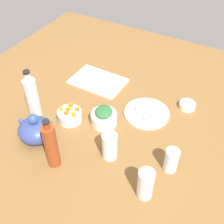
# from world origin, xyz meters

# --- Properties ---
(tabletop) EXTENTS (1.90, 1.90, 0.03)m
(tabletop) POSITION_xyz_m (0.00, 0.00, 0.01)
(tabletop) COLOR brown
(tabletop) RESTS_ON ground
(cutting_board) EXTENTS (0.31, 0.21, 0.01)m
(cutting_board) POSITION_xyz_m (0.22, -0.24, 0.03)
(cutting_board) COLOR white
(cutting_board) RESTS_ON tabletop
(plate_tofu) EXTENTS (0.23, 0.23, 0.01)m
(plate_tofu) POSITION_xyz_m (-0.14, -0.12, 0.04)
(plate_tofu) COLOR white
(plate_tofu) RESTS_ON tabletop
(bowl_greens) EXTENTS (0.13, 0.13, 0.06)m
(bowl_greens) POSITION_xyz_m (0.02, 0.04, 0.06)
(bowl_greens) COLOR white
(bowl_greens) RESTS_ON tabletop
(bowl_carrots) EXTENTS (0.12, 0.12, 0.06)m
(bowl_carrots) POSITION_xyz_m (0.18, 0.11, 0.06)
(bowl_carrots) COLOR white
(bowl_carrots) RESTS_ON tabletop
(bowl_small_side) EXTENTS (0.08, 0.08, 0.03)m
(bowl_small_side) POSITION_xyz_m (-0.30, -0.27, 0.05)
(bowl_small_side) COLOR white
(bowl_small_side) RESTS_ON tabletop
(teapot) EXTENTS (0.18, 0.16, 0.15)m
(teapot) POSITION_xyz_m (0.25, 0.28, 0.09)
(teapot) COLOR #334382
(teapot) RESTS_ON tabletop
(bottle_0) EXTENTS (0.06, 0.06, 0.26)m
(bottle_0) POSITION_xyz_m (0.09, 0.36, 0.15)
(bottle_0) COLOR #923B1A
(bottle_0) RESTS_ON tabletop
(bottle_1) EXTENTS (0.06, 0.06, 0.27)m
(bottle_1) POSITION_xyz_m (0.36, 0.16, 0.14)
(bottle_1) COLOR silver
(bottle_1) RESTS_ON tabletop
(drinking_glass_0) EXTENTS (0.06, 0.06, 0.14)m
(drinking_glass_0) POSITION_xyz_m (-0.32, 0.31, 0.10)
(drinking_glass_0) COLOR white
(drinking_glass_0) RESTS_ON tabletop
(drinking_glass_1) EXTENTS (0.07, 0.07, 0.13)m
(drinking_glass_1) POSITION_xyz_m (-0.11, 0.21, 0.10)
(drinking_glass_1) COLOR white
(drinking_glass_1) RESTS_ON tabletop
(drinking_glass_2) EXTENTS (0.06, 0.06, 0.12)m
(drinking_glass_2) POSITION_xyz_m (-0.36, 0.14, 0.09)
(drinking_glass_2) COLOR white
(drinking_glass_2) RESTS_ON tabletop
(carrot_cube_0) EXTENTS (0.02, 0.02, 0.02)m
(carrot_cube_0) POSITION_xyz_m (0.18, 0.13, 0.09)
(carrot_cube_0) COLOR orange
(carrot_cube_0) RESTS_ON bowl_carrots
(carrot_cube_1) EXTENTS (0.02, 0.02, 0.02)m
(carrot_cube_1) POSITION_xyz_m (0.20, 0.07, 0.09)
(carrot_cube_1) COLOR orange
(carrot_cube_1) RESTS_ON bowl_carrots
(carrot_cube_2) EXTENTS (0.02, 0.02, 0.02)m
(carrot_cube_2) POSITION_xyz_m (0.15, 0.08, 0.09)
(carrot_cube_2) COLOR orange
(carrot_cube_2) RESTS_ON bowl_carrots
(carrot_cube_3) EXTENTS (0.03, 0.03, 0.02)m
(carrot_cube_3) POSITION_xyz_m (0.15, 0.12, 0.09)
(carrot_cube_3) COLOR orange
(carrot_cube_3) RESTS_ON bowl_carrots
(carrot_cube_4) EXTENTS (0.03, 0.03, 0.02)m
(carrot_cube_4) POSITION_xyz_m (0.22, 0.12, 0.09)
(carrot_cube_4) COLOR orange
(carrot_cube_4) RESTS_ON bowl_carrots
(carrot_cube_5) EXTENTS (0.02, 0.02, 0.02)m
(carrot_cube_5) POSITION_xyz_m (0.19, 0.10, 0.09)
(carrot_cube_5) COLOR orange
(carrot_cube_5) RESTS_ON bowl_carrots
(chopped_greens_mound) EXTENTS (0.12, 0.13, 0.03)m
(chopped_greens_mound) POSITION_xyz_m (0.02, 0.04, 0.11)
(chopped_greens_mound) COLOR #2B6635
(chopped_greens_mound) RESTS_ON bowl_greens
(tofu_cube_0) EXTENTS (0.03, 0.03, 0.02)m
(tofu_cube_0) POSITION_xyz_m (-0.19, -0.10, 0.05)
(tofu_cube_0) COLOR #E7F2CA
(tofu_cube_0) RESTS_ON plate_tofu
(tofu_cube_1) EXTENTS (0.02, 0.02, 0.02)m
(tofu_cube_1) POSITION_xyz_m (-0.12, -0.09, 0.05)
(tofu_cube_1) COLOR white
(tofu_cube_1) RESTS_ON plate_tofu
(tofu_cube_2) EXTENTS (0.03, 0.03, 0.02)m
(tofu_cube_2) POSITION_xyz_m (-0.15, -0.15, 0.05)
(tofu_cube_2) COLOR white
(tofu_cube_2) RESTS_ON plate_tofu
(tofu_cube_3) EXTENTS (0.02, 0.02, 0.02)m
(tofu_cube_3) POSITION_xyz_m (-0.10, -0.15, 0.05)
(tofu_cube_3) COLOR white
(tofu_cube_3) RESTS_ON plate_tofu
(tofu_cube_4) EXTENTS (0.03, 0.03, 0.02)m
(tofu_cube_4) POSITION_xyz_m (-0.09, -0.11, 0.05)
(tofu_cube_4) COLOR white
(tofu_cube_4) RESTS_ON plate_tofu
(tofu_cube_5) EXTENTS (0.03, 0.03, 0.02)m
(tofu_cube_5) POSITION_xyz_m (-0.19, -0.14, 0.05)
(tofu_cube_5) COLOR #F5E2CD
(tofu_cube_5) RESTS_ON plate_tofu
(tofu_cube_6) EXTENTS (0.03, 0.03, 0.02)m
(tofu_cube_6) POSITION_xyz_m (-0.15, -0.12, 0.05)
(tofu_cube_6) COLOR white
(tofu_cube_6) RESTS_ON plate_tofu
(tofu_cube_7) EXTENTS (0.03, 0.03, 0.02)m
(tofu_cube_7) POSITION_xyz_m (-0.16, -0.07, 0.05)
(tofu_cube_7) COLOR white
(tofu_cube_7) RESTS_ON plate_tofu
(dumpling_0) EXTENTS (0.06, 0.06, 0.02)m
(dumpling_0) POSITION_xyz_m (0.17, -0.21, 0.05)
(dumpling_0) COLOR beige
(dumpling_0) RESTS_ON cutting_board
(dumpling_1) EXTENTS (0.06, 0.06, 0.03)m
(dumpling_1) POSITION_xyz_m (0.11, -0.24, 0.05)
(dumpling_1) COLOR beige
(dumpling_1) RESTS_ON cutting_board
(dumpling_2) EXTENTS (0.05, 0.05, 0.03)m
(dumpling_2) POSITION_xyz_m (0.23, -0.23, 0.05)
(dumpling_2) COLOR beige
(dumpling_2) RESTS_ON cutting_board
(dumpling_3) EXTENTS (0.06, 0.06, 0.03)m
(dumpling_3) POSITION_xyz_m (0.20, -0.30, 0.05)
(dumpling_3) COLOR beige
(dumpling_3) RESTS_ON cutting_board
(dumpling_4) EXTENTS (0.06, 0.06, 0.02)m
(dumpling_4) POSITION_xyz_m (0.30, -0.29, 0.05)
(dumpling_4) COLOR beige
(dumpling_4) RESTS_ON cutting_board
(dumpling_5) EXTENTS (0.06, 0.06, 0.03)m
(dumpling_5) POSITION_xyz_m (0.32, -0.22, 0.06)
(dumpling_5) COLOR beige
(dumpling_5) RESTS_ON cutting_board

